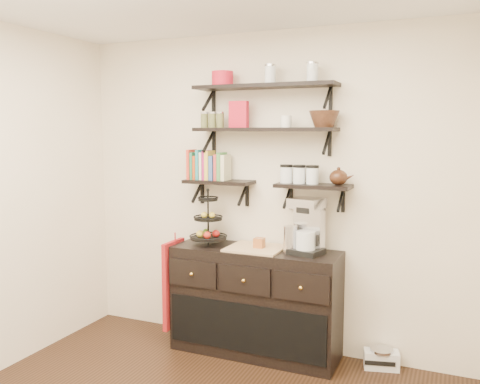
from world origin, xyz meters
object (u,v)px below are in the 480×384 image
object	(u,v)px
sideboard	(255,301)
radio	(381,359)
coffee_maker	(308,227)
fruit_stand	(209,226)

from	to	relation	value
sideboard	radio	bearing A→B (deg)	7.11
sideboard	coffee_maker	world-z (taller)	coffee_maker
coffee_maker	sideboard	bearing A→B (deg)	-162.78
sideboard	radio	size ratio (longest dim) A/B	4.78
fruit_stand	coffee_maker	distance (m)	0.87
sideboard	radio	xyz separation A→B (m)	(1.02, 0.13, -0.37)
sideboard	fruit_stand	distance (m)	0.75
fruit_stand	radio	xyz separation A→B (m)	(1.46, 0.12, -0.98)
sideboard	radio	distance (m)	1.10
fruit_stand	coffee_maker	size ratio (longest dim) A/B	1.03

